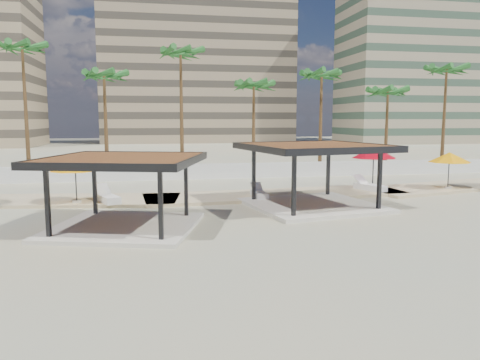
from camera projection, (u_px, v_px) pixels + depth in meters
The scene contains 20 objects.
ground at pixel (275, 222), 21.36m from camera, with size 200.00×200.00×0.00m, color tan.
promenade at pixel (274, 193), 29.19m from camera, with size 44.45×7.97×0.24m.
boundary_wall at pixel (223, 171), 36.88m from camera, with size 56.00×0.30×1.20m, color silver.
building_mid at pixel (197, 72), 96.26m from camera, with size 38.00×16.00×30.40m.
building_east at pixel (425, 55), 92.26m from camera, with size 32.00×15.00×36.40m.
pavilion_central at pixel (313, 170), 24.71m from camera, with size 7.75×7.75×3.38m.
pavilion_west at pixel (123, 186), 19.81m from camera, with size 7.63×7.63×3.12m.
umbrella_b at pixel (75, 165), 25.06m from camera, with size 3.52×3.52×2.40m.
umbrella_c at pixel (374, 153), 30.92m from camera, with size 3.47×3.47×2.66m.
umbrella_e at pixel (449, 157), 30.28m from camera, with size 3.43×3.43×2.36m.
lounger_a at pixel (107, 198), 25.56m from camera, with size 1.61×2.45×0.89m.
lounger_b at pixel (259, 194), 27.12m from camera, with size 0.69×2.01×0.76m.
lounger_c at pixel (370, 187), 29.81m from camera, with size 1.50×2.46×0.89m.
palm_b at pixel (22, 53), 35.58m from camera, with size 3.00×3.00×10.93m.
palm_c at pixel (104, 80), 36.35m from camera, with size 3.00×3.00×8.85m.
palm_d at pixel (181, 58), 37.99m from camera, with size 3.00×3.00×10.83m.
palm_e at pixel (254, 89), 38.92m from camera, with size 3.00×3.00×8.28m.
palm_f at pixel (322, 79), 40.10m from camera, with size 3.00×3.00×9.25m.
palm_g at pixel (388, 95), 40.98m from camera, with size 3.00×3.00×7.87m.
palm_h at pixel (447, 74), 42.41m from camera, with size 3.00×3.00×9.95m.
Camera 1 is at (-5.46, -20.27, 4.67)m, focal length 35.00 mm.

